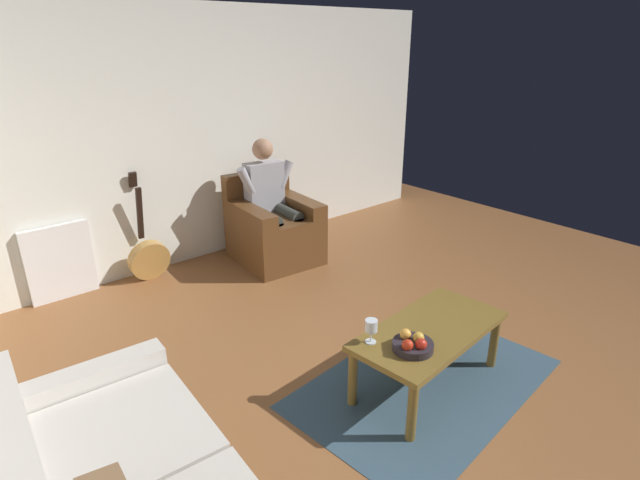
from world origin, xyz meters
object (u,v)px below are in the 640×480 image
object	(u,v)px
armchair	(273,230)
person_seated	(271,197)
guitar	(149,256)
wine_glass_near	(371,327)
coffee_table	(429,336)
fruit_bowl	(413,344)

from	to	relation	value
armchair	person_seated	bearing A→B (deg)	-90.00
armchair	guitar	world-z (taller)	guitar
person_seated	wine_glass_near	world-z (taller)	person_seated
coffee_table	fruit_bowl	xyz separation A→B (m)	(0.28, 0.09, 0.10)
armchair	person_seated	distance (m)	0.35
fruit_bowl	armchair	bearing A→B (deg)	-106.53
wine_glass_near	armchair	bearing A→B (deg)	-111.09
armchair	guitar	size ratio (longest dim) A/B	0.86
armchair	fruit_bowl	world-z (taller)	armchair
person_seated	fruit_bowl	world-z (taller)	person_seated
guitar	fruit_bowl	bearing A→B (deg)	99.16
person_seated	fruit_bowl	distance (m)	2.61
coffee_table	guitar	xyz separation A→B (m)	(0.74, -2.78, -0.14)
guitar	wine_glass_near	xyz separation A→B (m)	(-0.33, 2.64, 0.31)
wine_glass_near	fruit_bowl	bearing A→B (deg)	120.75
person_seated	guitar	size ratio (longest dim) A/B	1.20
armchair	coffee_table	xyz separation A→B (m)	(0.45, 2.38, 0.05)
coffee_table	fruit_bowl	world-z (taller)	fruit_bowl
guitar	person_seated	bearing A→B (deg)	162.78
armchair	wine_glass_near	distance (m)	2.42
coffee_table	fruit_bowl	size ratio (longest dim) A/B	4.60
coffee_table	wine_glass_near	size ratio (longest dim) A/B	7.35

